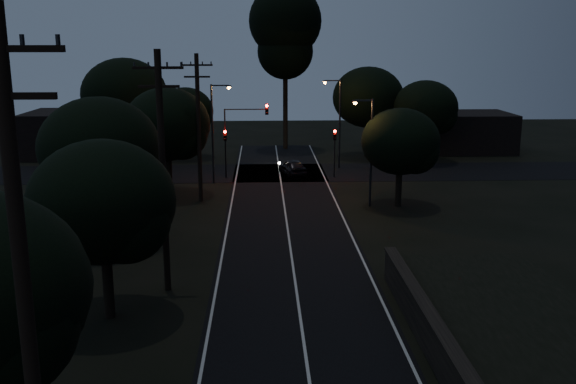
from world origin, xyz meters
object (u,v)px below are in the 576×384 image
utility_pole_near (26,319)px  signal_right (335,144)px  utility_pole_mid (163,169)px  signal_mast (245,127)px  tall_pine (285,31)px  streetlight_a (215,127)px  streetlight_c (369,145)px  streetlight_b (338,117)px  signal_left (225,145)px  car (293,167)px  utility_pole_far (199,126)px

utility_pole_near → signal_right: size_ratio=2.93×
utility_pole_mid → signal_mast: utility_pole_mid is taller
tall_pine → streetlight_a: (-6.31, -17.00, -7.71)m
utility_pole_near → signal_right: bearing=75.8°
streetlight_c → streetlight_b: bearing=92.1°
utility_pole_near → signal_right: (10.60, 41.99, -3.41)m
signal_left → streetlight_c: size_ratio=0.55×
signal_right → streetlight_b: size_ratio=0.51×
streetlight_b → streetlight_c: streetlight_b is taller
utility_pole_near → streetlight_c: size_ratio=1.60×
tall_pine → signal_right: size_ratio=4.17×
tall_pine → signal_mast: tall_pine is taller
tall_pine → signal_left: 18.63m
signal_right → streetlight_c: size_ratio=0.55×
utility_pole_near → tall_pine: size_ratio=0.70×
tall_pine → signal_left: bearing=-110.5°
utility_pole_mid → streetlight_a: (0.69, 23.00, -1.10)m
streetlight_a → streetlight_b: (10.61, 6.00, 0.00)m
signal_right → car: signal_right is taller
signal_mast → streetlight_b: streetlight_b is taller
utility_pole_mid → streetlight_c: size_ratio=1.47×
utility_pole_mid → car: bearing=74.8°
signal_left → streetlight_b: (9.91, 4.01, 1.80)m
signal_mast → car: bearing=17.3°
tall_pine → streetlight_c: bearing=-79.1°
utility_pole_near → signal_mast: 42.15m
signal_right → streetlight_a: (-9.91, -1.99, 1.80)m
streetlight_b → streetlight_c: (0.52, -14.00, -0.29)m
streetlight_c → utility_pole_mid: bearing=-128.3°
signal_right → utility_pole_near: bearing=-104.2°
utility_pole_mid → signal_left: 25.19m
streetlight_b → car: 6.40m
tall_pine → streetlight_c: size_ratio=2.28×
signal_mast → streetlight_c: bearing=-48.8°
utility_pole_far → signal_left: utility_pole_far is taller
signal_left → streetlight_c: streetlight_c is taller
car → signal_right: bearing=144.3°
signal_right → car: bearing=160.2°
streetlight_b → streetlight_c: bearing=-87.9°
utility_pole_far → streetlight_c: utility_pole_far is taller
signal_left → streetlight_b: 10.84m
tall_pine → signal_right: (3.60, -15.01, -9.51)m
signal_mast → streetlight_a: 3.13m
streetlight_c → car: (-4.72, 11.24, -3.67)m
signal_right → car: size_ratio=1.03×
signal_left → car: signal_left is taller
signal_mast → signal_left: bearing=-179.9°
utility_pole_mid → utility_pole_far: size_ratio=1.05×
streetlight_a → car: streetlight_a is taller
tall_pine → car: 18.04m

